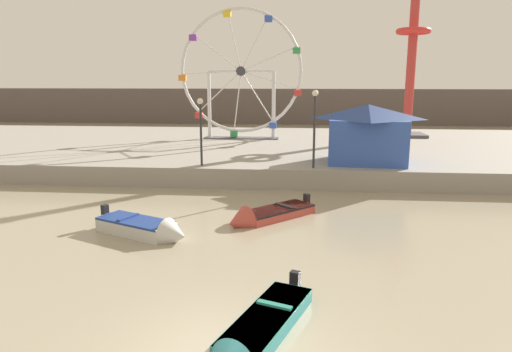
% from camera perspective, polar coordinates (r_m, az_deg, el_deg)
% --- Properties ---
extents(quay_promenade, '(110.00, 20.52, 1.07)m').
position_cam_1_polar(quay_promenade, '(33.51, 2.81, 3.28)').
color(quay_promenade, gray).
rests_on(quay_promenade, ground_plane).
extents(distant_town_skyline, '(140.00, 3.00, 4.40)m').
position_cam_1_polar(distant_town_skyline, '(59.24, 3.90, 8.66)').
color(distant_town_skyline, '#564C47').
rests_on(distant_town_skyline, ground_plane).
extents(motorboat_pale_grey, '(3.92, 2.63, 1.15)m').
position_cam_1_polar(motorboat_pale_grey, '(17.15, -13.33, -6.35)').
color(motorboat_pale_grey, silver).
rests_on(motorboat_pale_grey, ground_plane).
extents(motorboat_teal_painted, '(2.41, 4.38, 1.00)m').
position_cam_1_polar(motorboat_teal_painted, '(10.35, -0.37, -19.38)').
color(motorboat_teal_painted, teal).
rests_on(motorboat_teal_painted, ground_plane).
extents(motorboat_faded_red, '(3.73, 3.70, 1.13)m').
position_cam_1_polar(motorboat_faded_red, '(18.49, 0.90, -4.94)').
color(motorboat_faded_red, '#B24238').
rests_on(motorboat_faded_red, ground_plane).
extents(ferris_wheel_white_frame, '(9.42, 1.20, 9.75)m').
position_cam_1_polar(ferris_wheel_white_frame, '(35.47, -1.88, 12.57)').
color(ferris_wheel_white_frame, silver).
rests_on(ferris_wheel_white_frame, quay_promenade).
extents(drop_tower_red_tower, '(2.80, 2.80, 14.37)m').
position_cam_1_polar(drop_tower_red_tower, '(38.83, 18.84, 14.33)').
color(drop_tower_red_tower, '#BC332D').
rests_on(drop_tower_red_tower, quay_promenade).
extents(carnival_booth_blue_tent, '(4.77, 3.97, 3.19)m').
position_cam_1_polar(carnival_booth_blue_tent, '(25.86, 13.66, 5.27)').
color(carnival_booth_blue_tent, '#3356B7').
rests_on(carnival_booth_blue_tent, quay_promenade).
extents(promenade_lamp_near, '(0.32, 0.32, 3.99)m').
position_cam_1_polar(promenade_lamp_near, '(23.64, 7.31, 7.21)').
color(promenade_lamp_near, '#2D2D33').
rests_on(promenade_lamp_near, quay_promenade).
extents(promenade_lamp_far, '(0.32, 0.32, 3.56)m').
position_cam_1_polar(promenade_lamp_far, '(24.35, -6.90, 6.78)').
color(promenade_lamp_far, '#2D2D33').
rests_on(promenade_lamp_far, quay_promenade).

